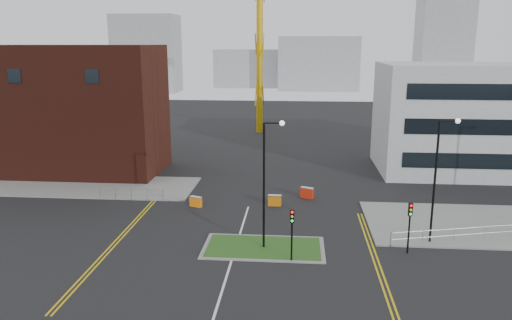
% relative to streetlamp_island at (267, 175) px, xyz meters
% --- Properties ---
extents(ground, '(200.00, 200.00, 0.00)m').
position_rel_streetlamp_island_xyz_m(ground, '(-2.22, -8.00, -5.41)').
color(ground, black).
rests_on(ground, ground).
extents(pavement_left, '(28.00, 8.00, 0.12)m').
position_rel_streetlamp_island_xyz_m(pavement_left, '(-22.22, 14.00, -5.35)').
color(pavement_left, slate).
rests_on(pavement_left, ground).
extents(island_kerb, '(8.60, 4.60, 0.08)m').
position_rel_streetlamp_island_xyz_m(island_kerb, '(-0.22, 0.00, -5.37)').
color(island_kerb, slate).
rests_on(island_kerb, ground).
extents(grass_island, '(8.00, 4.00, 0.12)m').
position_rel_streetlamp_island_xyz_m(grass_island, '(-0.22, 0.00, -5.35)').
color(grass_island, '#2C511B').
rests_on(grass_island, ground).
extents(brick_building, '(24.20, 10.07, 14.24)m').
position_rel_streetlamp_island_xyz_m(brick_building, '(-25.19, 20.00, 1.44)').
color(brick_building, '#431910').
rests_on(brick_building, ground).
extents(office_block, '(25.00, 12.20, 12.00)m').
position_rel_streetlamp_island_xyz_m(office_block, '(23.79, 23.97, 0.59)').
color(office_block, '#A9ACAE').
rests_on(office_block, ground).
extents(streetlamp_island, '(1.46, 0.36, 9.18)m').
position_rel_streetlamp_island_xyz_m(streetlamp_island, '(0.00, 0.00, 0.00)').
color(streetlamp_island, black).
rests_on(streetlamp_island, ground).
extents(streetlamp_right_near, '(1.46, 0.36, 9.18)m').
position_rel_streetlamp_island_xyz_m(streetlamp_right_near, '(12.00, 2.00, 0.00)').
color(streetlamp_right_near, black).
rests_on(streetlamp_right_near, ground).
extents(traffic_light_island, '(0.28, 0.33, 3.65)m').
position_rel_streetlamp_island_xyz_m(traffic_light_island, '(1.78, -2.02, -2.85)').
color(traffic_light_island, black).
rests_on(traffic_light_island, ground).
extents(traffic_light_right, '(0.28, 0.33, 3.65)m').
position_rel_streetlamp_island_xyz_m(traffic_light_right, '(9.78, -0.02, -2.85)').
color(traffic_light_right, black).
rests_on(traffic_light_right, ground).
extents(railing_left, '(6.05, 0.05, 1.10)m').
position_rel_streetlamp_island_xyz_m(railing_left, '(-13.22, 10.00, -4.67)').
color(railing_left, gray).
rests_on(railing_left, ground).
extents(centre_line, '(0.15, 30.00, 0.01)m').
position_rel_streetlamp_island_xyz_m(centre_line, '(-2.22, -6.00, -5.41)').
color(centre_line, silver).
rests_on(centre_line, ground).
extents(yellow_left_a, '(0.12, 24.00, 0.01)m').
position_rel_streetlamp_island_xyz_m(yellow_left_a, '(-11.22, 2.00, -5.41)').
color(yellow_left_a, gold).
rests_on(yellow_left_a, ground).
extents(yellow_left_b, '(0.12, 24.00, 0.01)m').
position_rel_streetlamp_island_xyz_m(yellow_left_b, '(-10.92, 2.00, -5.41)').
color(yellow_left_b, gold).
rests_on(yellow_left_b, ground).
extents(yellow_right_a, '(0.12, 20.00, 0.01)m').
position_rel_streetlamp_island_xyz_m(yellow_right_a, '(7.28, -2.00, -5.41)').
color(yellow_right_a, gold).
rests_on(yellow_right_a, ground).
extents(yellow_right_b, '(0.12, 20.00, 0.01)m').
position_rel_streetlamp_island_xyz_m(yellow_right_b, '(7.58, -2.00, -5.41)').
color(yellow_right_b, gold).
rests_on(yellow_right_b, ground).
extents(skyline_a, '(18.00, 12.00, 22.00)m').
position_rel_streetlamp_island_xyz_m(skyline_a, '(-42.22, 112.00, 5.59)').
color(skyline_a, gray).
rests_on(skyline_a, ground).
extents(skyline_b, '(24.00, 12.00, 16.00)m').
position_rel_streetlamp_island_xyz_m(skyline_b, '(7.78, 122.00, 2.59)').
color(skyline_b, gray).
rests_on(skyline_b, ground).
extents(skyline_c, '(14.00, 12.00, 28.00)m').
position_rel_streetlamp_island_xyz_m(skyline_c, '(42.78, 117.00, 8.59)').
color(skyline_c, gray).
rests_on(skyline_c, ground).
extents(skyline_d, '(30.00, 12.00, 12.00)m').
position_rel_streetlamp_island_xyz_m(skyline_d, '(-10.22, 132.00, 0.59)').
color(skyline_d, gray).
rests_on(skyline_d, ground).
extents(barrier_left, '(1.16, 0.77, 0.93)m').
position_rel_streetlamp_island_xyz_m(barrier_left, '(-6.88, 8.69, -4.91)').
color(barrier_left, orange).
rests_on(barrier_left, ground).
extents(barrier_mid, '(1.18, 0.40, 0.99)m').
position_rel_streetlamp_island_xyz_m(barrier_mid, '(0.09, 9.54, -4.87)').
color(barrier_mid, '#C36C0A').
rests_on(barrier_mid, ground).
extents(barrier_right, '(1.28, 0.87, 1.03)m').
position_rel_streetlamp_island_xyz_m(barrier_right, '(3.01, 12.06, -4.85)').
color(barrier_right, red).
rests_on(barrier_right, ground).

